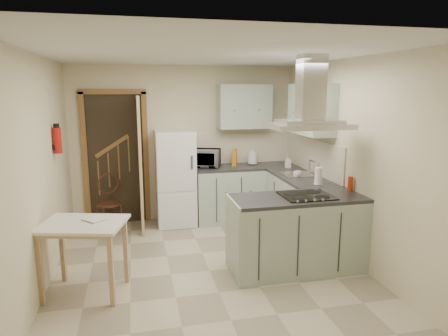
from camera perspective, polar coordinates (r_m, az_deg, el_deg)
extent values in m
plane|color=#BAAD91|center=(4.91, -2.09, -14.44)|extent=(4.20, 4.20, 0.00)
plane|color=silver|center=(4.45, -2.32, 16.02)|extent=(4.20, 4.20, 0.00)
plane|color=beige|center=(6.57, -5.60, 3.47)|extent=(3.60, 0.00, 3.60)
plane|color=beige|center=(4.55, -25.07, -0.96)|extent=(0.00, 4.20, 4.20)
plane|color=beige|center=(5.16, 17.87, 0.87)|extent=(0.00, 4.20, 4.20)
cube|color=brown|center=(6.52, -15.17, 1.31)|extent=(1.10, 0.12, 2.10)
cube|color=white|center=(6.34, -6.96, -1.43)|extent=(0.60, 0.60, 1.50)
cube|color=#9EB2A0|center=(6.55, 0.62, -3.64)|extent=(1.08, 0.60, 0.90)
cube|color=#9EB2A0|center=(6.18, 9.71, -4.70)|extent=(0.60, 1.95, 0.90)
cube|color=beige|center=(6.75, 2.54, 2.88)|extent=(1.68, 0.02, 0.50)
cube|color=#9EB2A0|center=(6.53, 2.89, 8.76)|extent=(0.85, 0.35, 0.70)
cube|color=#9EB2A0|center=(5.76, 12.39, 8.19)|extent=(0.35, 0.90, 0.70)
cube|color=#9EB2A0|center=(4.86, 10.40, -9.16)|extent=(1.55, 0.65, 0.90)
cube|color=black|center=(4.76, 11.70, -3.88)|extent=(0.58, 0.50, 0.01)
cube|color=silver|center=(4.62, 12.10, 5.92)|extent=(0.90, 0.55, 0.10)
cube|color=silver|center=(5.92, 10.50, -0.90)|extent=(0.45, 0.40, 0.01)
cylinder|color=#B2140F|center=(5.37, -22.70, 3.64)|extent=(0.10, 0.10, 0.32)
cube|color=tan|center=(4.52, -19.22, -12.06)|extent=(0.97, 0.82, 0.78)
cube|color=#482718|center=(6.41, -16.13, -4.99)|extent=(0.46, 0.46, 0.77)
imported|color=black|center=(6.41, -2.91, 1.44)|extent=(0.60, 0.50, 0.28)
cylinder|color=silver|center=(6.60, 4.09, 1.49)|extent=(0.17, 0.17, 0.23)
cube|color=#C37816|center=(6.52, 1.51, 1.52)|extent=(0.12, 0.19, 0.26)
imported|color=#A19FAA|center=(6.42, 9.12, 0.94)|extent=(0.11, 0.11, 0.20)
cylinder|color=white|center=(5.34, 13.33, -1.08)|extent=(0.12, 0.12, 0.24)
imported|color=silver|center=(5.74, 10.44, -0.86)|extent=(0.14, 0.14, 0.09)
cylinder|color=#B82F0F|center=(5.13, 17.59, -2.15)|extent=(0.07, 0.07, 0.18)
imported|color=maroon|center=(4.36, -19.01, -6.72)|extent=(0.27, 0.27, 0.10)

